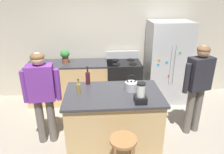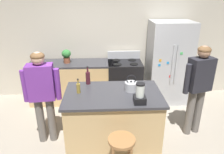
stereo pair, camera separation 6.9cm
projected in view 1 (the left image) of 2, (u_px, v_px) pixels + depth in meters
ground_plane at (113, 142)px, 3.64m from camera, size 14.00×14.00×0.00m
back_wall at (107, 40)px, 4.93m from camera, size 8.00×0.10×2.70m
kitchen_island at (113, 118)px, 3.46m from camera, size 1.52×0.95×0.94m
back_counter_run at (74, 82)px, 4.84m from camera, size 2.00×0.64×0.94m
refrigerator at (167, 62)px, 4.76m from camera, size 0.90×0.73×1.84m
stove_range at (123, 81)px, 4.89m from camera, size 0.76×0.65×1.12m
person_by_island_left at (42, 91)px, 3.31m from camera, size 0.60×0.26×1.59m
person_by_sink_right at (198, 82)px, 3.55m from camera, size 0.59×0.32×1.63m
bar_stool at (123, 147)px, 2.77m from camera, size 0.36×0.36×0.65m
potted_plant at (65, 56)px, 4.59m from camera, size 0.20×0.20×0.30m
blender_appliance at (141, 95)px, 2.96m from camera, size 0.17×0.17×0.31m
bottle_vinegar at (79, 88)px, 3.25m from camera, size 0.06×0.06×0.24m
bottle_wine at (88, 78)px, 3.56m from camera, size 0.08×0.08×0.32m
tea_kettle at (131, 86)px, 3.35m from camera, size 0.28×0.20×0.27m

